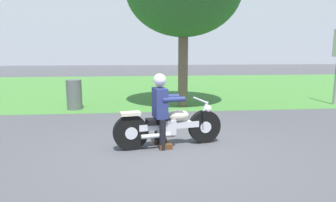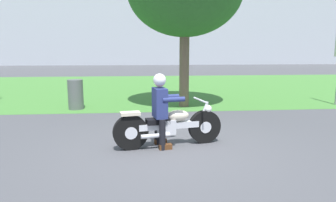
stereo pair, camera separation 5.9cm
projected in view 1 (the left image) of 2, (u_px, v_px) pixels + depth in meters
ground at (171, 151)px, 5.60m from camera, size 120.00×120.00×0.00m
grass_verge at (151, 87)px, 14.87m from camera, size 60.00×12.00×0.01m
stadium_facade at (134, 10)px, 37.39m from camera, size 58.76×8.00×13.14m
motorcycle_lead at (169, 126)px, 5.80m from camera, size 2.12×0.74×0.89m
rider_lead at (161, 105)px, 5.69m from camera, size 0.61×0.53×1.41m
trash_can at (74, 95)px, 9.34m from camera, size 0.46×0.46×0.92m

